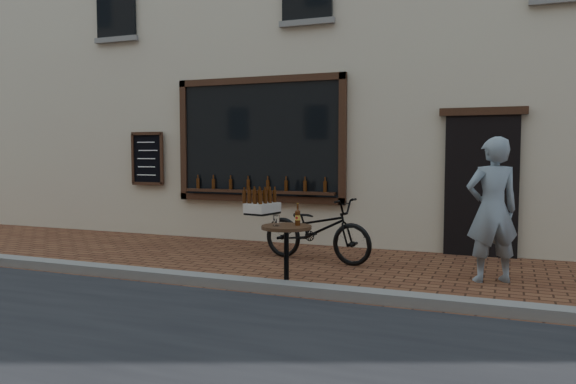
% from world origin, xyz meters
% --- Properties ---
extents(ground, '(90.00, 90.00, 0.00)m').
position_xyz_m(ground, '(0.00, 0.00, 0.00)').
color(ground, '#572E1C').
rests_on(ground, ground).
extents(kerb, '(90.00, 0.25, 0.12)m').
position_xyz_m(kerb, '(0.00, 0.20, 0.06)').
color(kerb, slate).
rests_on(kerb, ground).
extents(cargo_bicycle, '(2.22, 1.02, 1.03)m').
position_xyz_m(cargo_bicycle, '(-0.39, 2.13, 0.49)').
color(cargo_bicycle, black).
rests_on(cargo_bicycle, ground).
extents(bistro_table, '(0.60, 0.60, 1.03)m').
position_xyz_m(bistro_table, '(-0.13, 0.35, 0.55)').
color(bistro_table, black).
rests_on(bistro_table, ground).
extents(pedestrian, '(0.79, 0.68, 1.83)m').
position_xyz_m(pedestrian, '(2.12, 1.67, 0.91)').
color(pedestrian, gray).
rests_on(pedestrian, ground).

